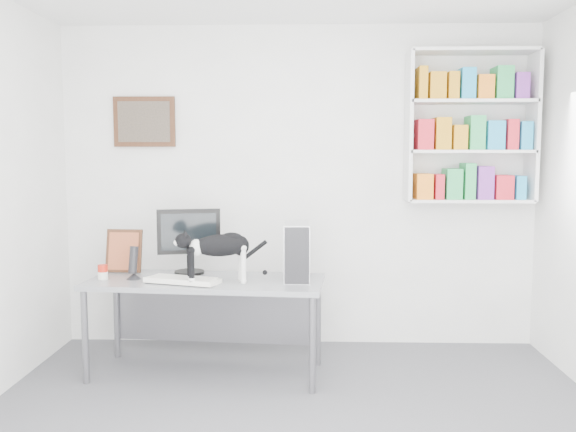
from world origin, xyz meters
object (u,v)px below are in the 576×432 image
(monitor, at_px, (189,241))
(soup_can, at_px, (103,272))
(keyboard, at_px, (183,280))
(desk, at_px, (206,327))
(cat, at_px, (219,258))
(leaning_print, at_px, (124,250))
(speaker, at_px, (133,262))
(bookshelf, at_px, (471,127))
(pc_tower, at_px, (297,251))

(monitor, distance_m, soup_can, 0.67)
(monitor, relative_size, keyboard, 0.97)
(desk, bearing_deg, soup_can, -173.90)
(monitor, bearing_deg, cat, -64.84)
(desk, xyz_separation_m, leaning_print, (-0.68, 0.25, 0.53))
(cat, bearing_deg, monitor, 108.66)
(desk, xyz_separation_m, monitor, (-0.16, 0.21, 0.61))
(desk, height_order, keyboard, keyboard)
(keyboard, height_order, speaker, speaker)
(monitor, relative_size, soup_can, 4.78)
(keyboard, distance_m, leaning_print, 0.68)
(bookshelf, bearing_deg, monitor, -168.86)
(pc_tower, bearing_deg, monitor, 167.59)
(bookshelf, height_order, monitor, bookshelf)
(pc_tower, distance_m, cat, 0.58)
(pc_tower, relative_size, leaning_print, 1.19)
(monitor, distance_m, keyboard, 0.42)
(monitor, xyz_separation_m, keyboard, (0.02, -0.34, -0.23))
(speaker, bearing_deg, keyboard, 8.46)
(desk, xyz_separation_m, cat, (0.12, -0.14, 0.54))
(keyboard, relative_size, leaning_print, 1.51)
(speaker, relative_size, soup_can, 2.38)
(monitor, xyz_separation_m, pc_tower, (0.83, -0.17, -0.05))
(leaning_print, bearing_deg, monitor, -1.13)
(monitor, distance_m, leaning_print, 0.52)
(monitor, distance_m, speaker, 0.45)
(pc_tower, bearing_deg, speaker, -178.55)
(keyboard, bearing_deg, soup_can, -174.30)
(keyboard, bearing_deg, desk, 58.46)
(bookshelf, xyz_separation_m, desk, (-2.07, -0.65, -1.49))
(bookshelf, height_order, soup_can, bookshelf)
(bookshelf, relative_size, leaning_print, 3.58)
(bookshelf, xyz_separation_m, speaker, (-2.60, -0.66, -1.01))
(pc_tower, relative_size, speaker, 1.63)
(pc_tower, bearing_deg, desk, -177.18)
(desk, xyz_separation_m, speaker, (-0.53, -0.00, 0.48))
(cat, bearing_deg, desk, 110.27)
(leaning_print, bearing_deg, pc_tower, -5.53)
(cat, bearing_deg, speaker, 148.42)
(soup_can, bearing_deg, cat, -8.19)
(monitor, height_order, cat, monitor)
(speaker, bearing_deg, cat, 14.33)
(pc_tower, distance_m, soup_can, 1.43)
(soup_can, bearing_deg, pc_tower, 2.38)
(pc_tower, bearing_deg, cat, -162.17)
(desk, distance_m, leaning_print, 0.90)
(bookshelf, distance_m, keyboard, 2.60)
(leaning_print, bearing_deg, keyboard, -32.27)
(pc_tower, xyz_separation_m, cat, (-0.55, -0.19, -0.02))
(monitor, height_order, leaning_print, monitor)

